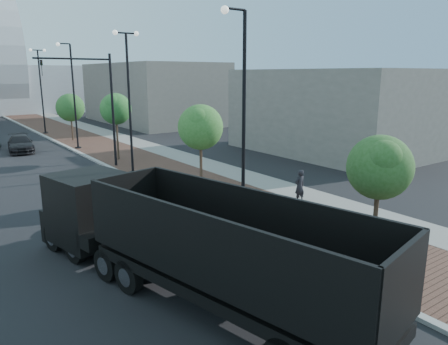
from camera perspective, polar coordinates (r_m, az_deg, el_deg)
sidewalk at (r=46.64m, az=-17.90°, el=4.51°), size 7.00×140.00×0.12m
concrete_strip at (r=47.52m, az=-14.80°, el=4.87°), size 2.40×140.00×0.13m
curb at (r=45.71m, az=-22.07°, el=4.02°), size 0.30×140.00×0.14m
dump_truck at (r=14.23m, az=-10.68°, el=-8.40°), size 5.30×13.56×3.43m
white_sedan at (r=18.89m, az=-12.53°, el=-5.24°), size 1.82×4.63×1.50m
dark_car_far at (r=40.72m, az=-25.89°, el=3.54°), size 2.57×5.07×1.41m
pedestrian at (r=22.37m, az=10.22°, el=-1.86°), size 0.65×0.43×1.77m
streetlight_1 at (r=17.94m, az=2.41°, el=5.88°), size 1.44×0.56×9.21m
streetlight_2 at (r=28.33m, az=-12.72°, el=9.25°), size 1.72×0.56×9.28m
streetlight_3 at (r=39.62m, az=-19.78°, el=9.17°), size 1.44×0.56×9.21m
streetlight_4 at (r=51.25m, az=-23.53°, el=10.15°), size 1.72×0.56×9.28m
traffic_mast at (r=30.79m, az=-16.53°, el=9.63°), size 5.09×0.20×8.00m
tree_0 at (r=14.86m, az=20.38°, el=0.65°), size 2.24×2.16×4.71m
tree_1 at (r=22.74m, az=-3.14°, el=6.14°), size 2.47×2.44×5.07m
tree_2 at (r=33.42m, az=-14.42°, el=8.34°), size 2.42×2.38×5.22m
tree_3 at (r=44.83m, az=-20.08°, el=8.27°), size 2.75×2.75×4.75m
commercial_block_ne at (r=60.21m, az=-9.69°, el=10.56°), size 12.00×22.00×8.00m
commercial_block_e at (r=37.38m, az=14.31°, el=8.03°), size 10.00×16.00×7.00m
utility_cover_1 at (r=18.78m, az=10.74°, el=-7.28°), size 0.50×0.50×0.02m
utility_cover_2 at (r=27.16m, az=-6.22°, el=-0.69°), size 0.50×0.50×0.02m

